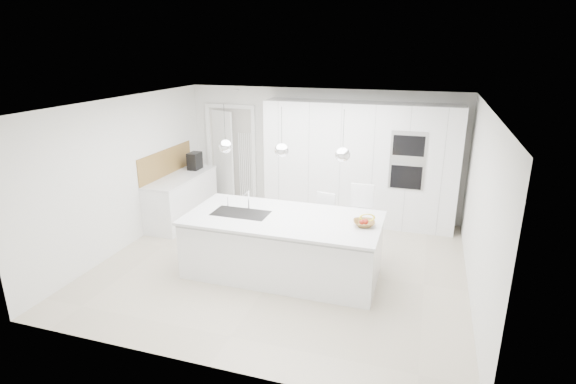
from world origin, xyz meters
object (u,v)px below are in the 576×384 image
(fruit_bowl, at_px, (364,223))
(bar_stool_right, at_px, (359,222))
(bar_stool_left, at_px, (324,226))
(espresso_machine, at_px, (195,161))
(island_base, at_px, (282,248))

(fruit_bowl, bearing_deg, bar_stool_right, 101.92)
(fruit_bowl, height_order, bar_stool_left, bar_stool_left)
(fruit_bowl, xyz_separation_m, espresso_machine, (-3.71, 1.98, 0.13))
(island_base, bearing_deg, espresso_machine, 141.06)
(island_base, distance_m, fruit_bowl, 1.28)
(espresso_machine, xyz_separation_m, bar_stool_left, (2.96, -1.21, -0.56))
(island_base, distance_m, bar_stool_left, 0.94)
(espresso_machine, bearing_deg, bar_stool_right, -18.72)
(fruit_bowl, relative_size, bar_stool_right, 0.26)
(island_base, xyz_separation_m, bar_stool_right, (0.99, 0.96, 0.16))
(bar_stool_right, bearing_deg, island_base, -135.35)
(island_base, bearing_deg, fruit_bowl, 3.11)
(fruit_bowl, bearing_deg, island_base, -176.89)
(bar_stool_right, bearing_deg, bar_stool_left, -167.34)
(island_base, xyz_separation_m, fruit_bowl, (1.18, 0.06, 0.51))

